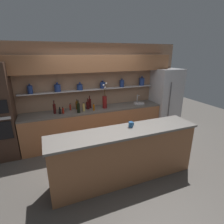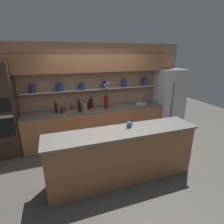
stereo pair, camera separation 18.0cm
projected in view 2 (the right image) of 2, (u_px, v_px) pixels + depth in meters
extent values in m
plane|color=#4C4742|center=(113.00, 163.00, 3.91)|extent=(12.00, 12.00, 0.00)
cube|color=#937056|center=(95.00, 92.00, 4.93)|extent=(5.20, 0.10, 2.60)
cube|color=#B7B7BC|center=(94.00, 89.00, 4.75)|extent=(3.65, 0.18, 0.02)
cylinder|color=navy|center=(33.00, 89.00, 4.24)|extent=(0.12, 0.12, 0.19)
sphere|color=navy|center=(32.00, 84.00, 4.20)|extent=(0.04, 0.04, 0.04)
cylinder|color=navy|center=(60.00, 88.00, 4.43)|extent=(0.16, 0.16, 0.18)
sphere|color=navy|center=(59.00, 83.00, 4.40)|extent=(0.05, 0.05, 0.05)
cylinder|color=navy|center=(82.00, 87.00, 4.61)|extent=(0.15, 0.15, 0.15)
sphere|color=navy|center=(81.00, 83.00, 4.58)|extent=(0.05, 0.05, 0.05)
cylinder|color=navy|center=(104.00, 85.00, 4.81)|extent=(0.14, 0.14, 0.17)
sphere|color=navy|center=(104.00, 81.00, 4.77)|extent=(0.05, 0.05, 0.05)
cylinder|color=navy|center=(124.00, 83.00, 4.98)|extent=(0.13, 0.13, 0.19)
sphere|color=navy|center=(124.00, 79.00, 4.95)|extent=(0.04, 0.04, 0.04)
cylinder|color=navy|center=(144.00, 82.00, 5.18)|extent=(0.15, 0.15, 0.22)
sphere|color=navy|center=(145.00, 77.00, 5.14)|extent=(0.05, 0.05, 0.05)
cube|color=#99603D|center=(96.00, 63.00, 4.48)|extent=(4.42, 0.34, 0.42)
cube|color=#99603D|center=(97.00, 125.00, 4.86)|extent=(3.75, 0.62, 0.88)
cube|color=#56514C|center=(96.00, 109.00, 4.72)|extent=(3.75, 0.62, 0.04)
cube|color=#99603D|center=(122.00, 156.00, 3.30)|extent=(2.75, 0.55, 0.98)
cube|color=slate|center=(123.00, 132.00, 3.14)|extent=(2.81, 0.61, 0.04)
cube|color=#B7B7BC|center=(168.00, 101.00, 5.37)|extent=(0.76, 0.70, 1.90)
cylinder|color=#4C4C51|center=(173.00, 101.00, 4.97)|extent=(0.02, 0.02, 1.05)
cube|color=#3D281E|center=(1.00, 111.00, 3.97)|extent=(0.65, 0.62, 2.17)
cube|color=black|center=(0.00, 129.00, 3.78)|extent=(0.55, 0.02, 0.40)
cylinder|color=maroon|center=(106.00, 102.00, 4.71)|extent=(0.12, 0.12, 0.33)
cylinder|color=#4C3319|center=(106.00, 90.00, 4.61)|extent=(0.01, 0.04, 0.34)
sphere|color=silver|center=(108.00, 83.00, 4.57)|extent=(0.05, 0.05, 0.05)
cylinder|color=#4C3319|center=(106.00, 92.00, 4.63)|extent=(0.05, 0.05, 0.22)
sphere|color=silver|center=(107.00, 87.00, 4.63)|extent=(0.05, 0.05, 0.05)
cylinder|color=#4C3319|center=(106.00, 91.00, 4.61)|extent=(0.03, 0.03, 0.30)
sphere|color=silver|center=(105.00, 85.00, 4.53)|extent=(0.05, 0.05, 0.05)
cylinder|color=#4C3319|center=(106.00, 92.00, 4.62)|extent=(0.05, 0.01, 0.22)
sphere|color=silver|center=(106.00, 88.00, 4.54)|extent=(0.04, 0.04, 0.04)
cylinder|color=#B7B7BC|center=(141.00, 104.00, 5.13)|extent=(0.31, 0.31, 0.02)
cylinder|color=#B7B7BC|center=(140.00, 99.00, 5.20)|extent=(0.02, 0.02, 0.22)
cylinder|color=#B7B7BC|center=(141.00, 96.00, 5.11)|extent=(0.02, 0.12, 0.02)
cylinder|color=#380C0C|center=(89.00, 105.00, 4.69)|extent=(0.08, 0.08, 0.19)
cylinder|color=#380C0C|center=(89.00, 100.00, 4.65)|extent=(0.02, 0.02, 0.08)
cylinder|color=black|center=(89.00, 98.00, 4.63)|extent=(0.03, 0.03, 0.01)
cylinder|color=#380C0C|center=(91.00, 103.00, 4.76)|extent=(0.08, 0.08, 0.25)
cylinder|color=#380C0C|center=(91.00, 97.00, 4.71)|extent=(0.02, 0.02, 0.08)
cylinder|color=black|center=(91.00, 96.00, 4.69)|extent=(0.03, 0.03, 0.01)
cylinder|color=black|center=(61.00, 111.00, 4.34)|extent=(0.06, 0.06, 0.12)
cylinder|color=black|center=(61.00, 108.00, 4.32)|extent=(0.03, 0.03, 0.04)
cylinder|color=black|center=(61.00, 107.00, 4.31)|extent=(0.03, 0.03, 0.01)
cylinder|color=#9E4C0A|center=(95.00, 108.00, 4.55)|extent=(0.05, 0.05, 0.14)
cylinder|color=#9E4C0A|center=(95.00, 104.00, 4.52)|extent=(0.03, 0.03, 0.04)
cylinder|color=black|center=(95.00, 104.00, 4.51)|extent=(0.03, 0.03, 0.01)
cylinder|color=maroon|center=(64.00, 110.00, 4.37)|extent=(0.05, 0.05, 0.12)
cylinder|color=maroon|center=(64.00, 107.00, 4.34)|extent=(0.03, 0.03, 0.04)
cylinder|color=black|center=(64.00, 106.00, 4.34)|extent=(0.03, 0.03, 0.01)
cylinder|color=#4C2D0C|center=(79.00, 105.00, 4.67)|extent=(0.07, 0.07, 0.21)
cylinder|color=#4C2D0C|center=(78.00, 100.00, 4.63)|extent=(0.03, 0.03, 0.04)
cylinder|color=black|center=(78.00, 99.00, 4.62)|extent=(0.03, 0.03, 0.01)
cylinder|color=maroon|center=(72.00, 107.00, 4.61)|extent=(0.05, 0.05, 0.13)
cylinder|color=maroon|center=(72.00, 104.00, 4.59)|extent=(0.03, 0.03, 0.04)
cylinder|color=black|center=(72.00, 103.00, 4.58)|extent=(0.03, 0.03, 0.01)
cylinder|color=#380C0C|center=(56.00, 108.00, 4.35)|extent=(0.07, 0.07, 0.24)
cylinder|color=#380C0C|center=(55.00, 102.00, 4.30)|extent=(0.02, 0.02, 0.08)
cylinder|color=black|center=(55.00, 100.00, 4.28)|extent=(0.03, 0.03, 0.01)
cylinder|color=tan|center=(85.00, 108.00, 4.51)|extent=(0.06, 0.06, 0.17)
cylinder|color=tan|center=(85.00, 104.00, 4.47)|extent=(0.03, 0.03, 0.04)
cylinder|color=black|center=(85.00, 102.00, 4.46)|extent=(0.03, 0.03, 0.01)
cylinder|color=black|center=(80.00, 108.00, 4.39)|extent=(0.08, 0.08, 0.23)
cylinder|color=black|center=(79.00, 102.00, 4.34)|extent=(0.02, 0.02, 0.08)
cylinder|color=black|center=(79.00, 100.00, 4.32)|extent=(0.03, 0.03, 0.01)
cylinder|color=#235184|center=(129.00, 125.00, 3.26)|extent=(0.09, 0.09, 0.10)
cube|color=#235184|center=(132.00, 124.00, 3.27)|extent=(0.02, 0.01, 0.06)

